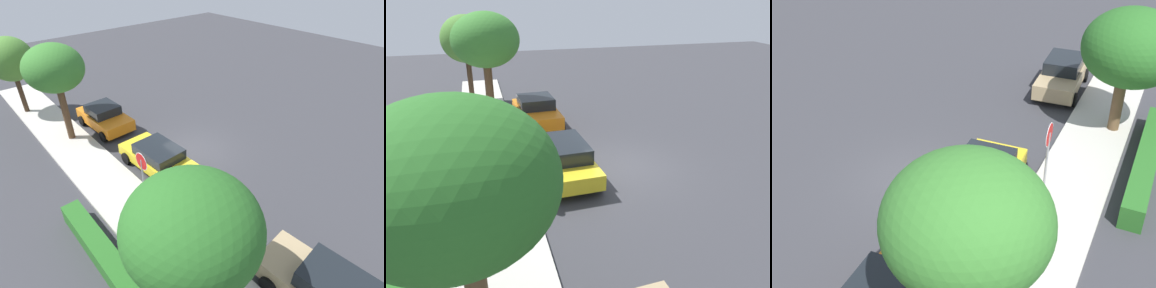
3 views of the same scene
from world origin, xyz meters
TOP-DOWN VIEW (x-y plane):
  - ground_plane at (0.00, 0.00)m, footprint 60.00×60.00m
  - sidewalk_curb at (0.00, 5.00)m, footprint 32.00×2.49m
  - stop_sign at (-1.43, 4.18)m, footprint 0.82×0.08m
  - parked_car_yellow at (-0.04, 2.43)m, footprint 4.39×2.26m
  - parked_car_orange at (5.57, 2.46)m, footprint 3.98×2.22m
  - street_tree_near_corner at (-6.43, 5.75)m, footprint 3.79×3.79m
  - street_tree_mid_block at (5.78, 4.62)m, footprint 3.12×3.12m
  - street_tree_far at (10.82, 5.61)m, footprint 2.81×2.81m
  - front_yard_hedge at (-3.92, 7.15)m, footprint 7.07×0.73m

SIDE VIEW (x-z plane):
  - ground_plane at x=0.00m, z-range 0.00..0.00m
  - sidewalk_curb at x=0.00m, z-range 0.00..0.14m
  - front_yard_hedge at x=-3.92m, z-range 0.00..0.82m
  - parked_car_yellow at x=-0.04m, z-range 0.03..1.42m
  - parked_car_orange at x=5.57m, z-range 0.01..1.51m
  - stop_sign at x=-1.43m, z-range 0.48..2.97m
  - street_tree_near_corner at x=-6.43m, z-range 1.00..6.01m
  - street_tree_far at x=10.82m, z-range 1.18..6.33m
  - street_tree_mid_block at x=5.78m, z-range 1.47..7.05m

